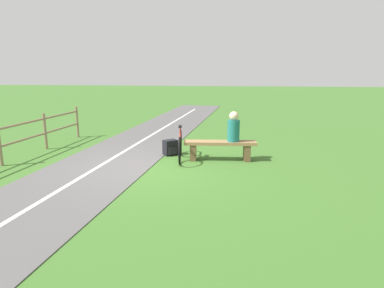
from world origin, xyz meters
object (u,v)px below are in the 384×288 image
(bench, at_px, (220,147))
(bicycle, at_px, (180,146))
(backpack, at_px, (170,148))
(person_seated, at_px, (234,128))

(bench, distance_m, bicycle, 1.03)
(bicycle, relative_size, backpack, 3.76)
(person_seated, xyz_separation_m, backpack, (1.71, -0.34, -0.65))
(person_seated, relative_size, backpack, 1.75)
(person_seated, distance_m, backpack, 1.86)
(person_seated, distance_m, bicycle, 1.45)
(person_seated, height_order, backpack, person_seated)
(bench, distance_m, person_seated, 0.60)
(backpack, bearing_deg, bicycle, 128.90)
(bench, height_order, bicycle, bicycle)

